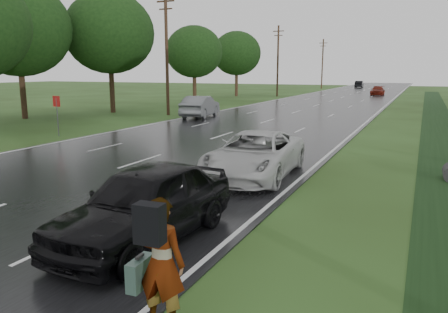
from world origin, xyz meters
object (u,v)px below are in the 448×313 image
object	(u,v)px
white_pickup	(255,154)
pedestrian	(159,262)
dark_sedan	(145,203)
silver_sedan	(200,106)
road_sign	(57,108)

from	to	relation	value
white_pickup	pedestrian	bearing A→B (deg)	-80.85
white_pickup	dark_sedan	xyz separation A→B (m)	(-0.07, -6.57, 0.07)
silver_sedan	dark_sedan	bearing A→B (deg)	105.51
dark_sedan	road_sign	bearing A→B (deg)	144.13
road_sign	white_pickup	size ratio (longest dim) A/B	0.41
road_sign	dark_sedan	bearing A→B (deg)	-39.11
road_sign	pedestrian	bearing A→B (deg)	-41.13
white_pickup	dark_sedan	distance (m)	6.57
white_pickup	road_sign	bearing A→B (deg)	158.73
pedestrian	silver_sedan	xyz separation A→B (m)	(-12.98, 26.05, -0.14)
white_pickup	silver_sedan	size ratio (longest dim) A/B	1.09
pedestrian	silver_sedan	bearing A→B (deg)	-67.77
pedestrian	dark_sedan	bearing A→B (deg)	-56.10
road_sign	white_pickup	xyz separation A→B (m)	(13.68, -4.50, -0.82)
road_sign	white_pickup	world-z (taller)	road_sign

